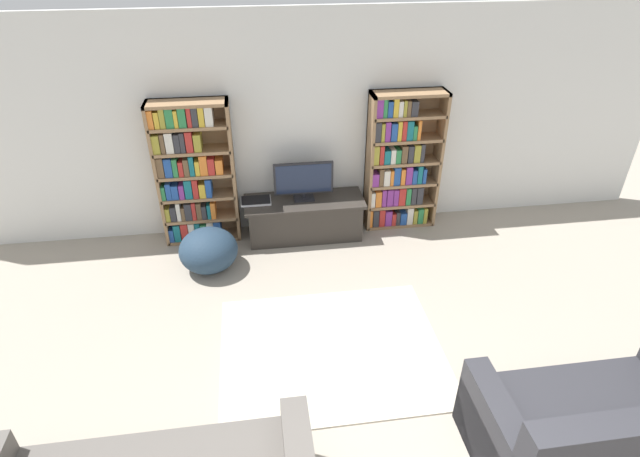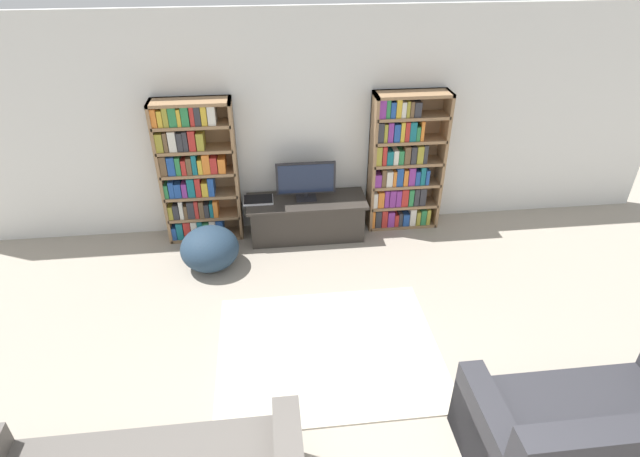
# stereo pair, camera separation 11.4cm
# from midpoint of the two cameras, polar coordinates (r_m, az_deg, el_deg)

# --- Properties ---
(wall_back) EXTENTS (8.80, 0.06, 2.60)m
(wall_back) POSITION_cam_midpoint_polar(r_m,az_deg,el_deg) (5.94, -2.17, 11.67)
(wall_back) COLOR silver
(wall_back) RESTS_ON ground_plane
(bookshelf_left) EXTENTS (0.88, 0.30, 1.71)m
(bookshelf_left) POSITION_cam_midpoint_polar(r_m,az_deg,el_deg) (5.96, -14.95, 6.11)
(bookshelf_left) COLOR #93704C
(bookshelf_left) RESTS_ON ground_plane
(bookshelf_right) EXTENTS (0.88, 0.30, 1.71)m
(bookshelf_right) POSITION_cam_midpoint_polar(r_m,az_deg,el_deg) (6.16, 8.49, 7.29)
(bookshelf_right) COLOR #93704C
(bookshelf_right) RESTS_ON ground_plane
(tv_stand) EXTENTS (1.43, 0.54, 0.49)m
(tv_stand) POSITION_cam_midpoint_polar(r_m,az_deg,el_deg) (6.09, -2.32, 1.24)
(tv_stand) COLOR #332D28
(tv_stand) RESTS_ON ground_plane
(television) EXTENTS (0.70, 0.16, 0.47)m
(television) POSITION_cam_midpoint_polar(r_m,az_deg,el_deg) (5.88, -2.45, 5.52)
(television) COLOR black
(television) RESTS_ON tv_stand
(laptop) EXTENTS (0.36, 0.24, 0.03)m
(laptop) POSITION_cam_midpoint_polar(r_m,az_deg,el_deg) (5.98, -7.88, 3.16)
(laptop) COLOR silver
(laptop) RESTS_ON tv_stand
(area_rug) EXTENTS (2.00, 1.61, 0.02)m
(area_rug) POSITION_cam_midpoint_polar(r_m,az_deg,el_deg) (4.68, 0.61, -13.71)
(area_rug) COLOR beige
(area_rug) RESTS_ON ground_plane
(couch_right_sofa) EXTENTS (1.61, 0.93, 0.92)m
(couch_right_sofa) POSITION_cam_midpoint_polar(r_m,az_deg,el_deg) (4.18, 28.33, -20.11)
(couch_right_sofa) COLOR #2D2D33
(couch_right_sofa) RESTS_ON ground_plane
(beanbag_ottoman) EXTENTS (0.65, 0.65, 0.47)m
(beanbag_ottoman) POSITION_cam_midpoint_polar(r_m,az_deg,el_deg) (5.66, -13.19, -2.43)
(beanbag_ottoman) COLOR #23384C
(beanbag_ottoman) RESTS_ON ground_plane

